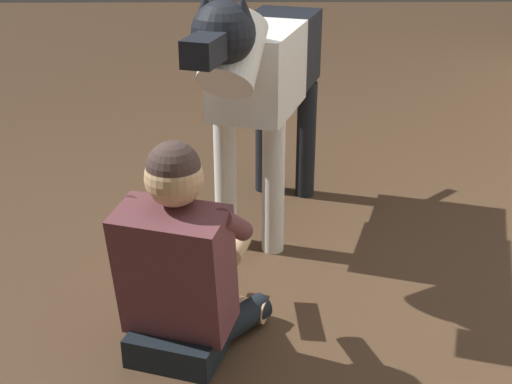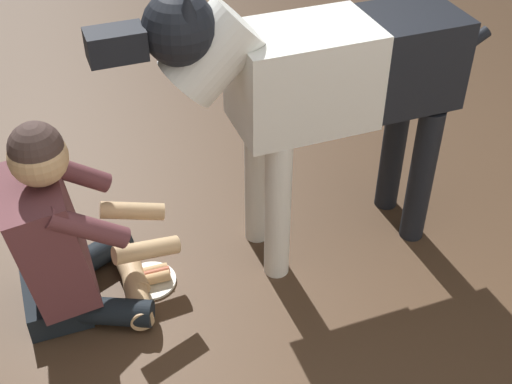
% 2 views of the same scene
% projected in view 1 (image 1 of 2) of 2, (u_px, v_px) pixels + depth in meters
% --- Properties ---
extents(ground_plane, '(14.70, 14.70, 0.00)m').
position_uv_depth(ground_plane, '(340.00, 292.00, 3.10)').
color(ground_plane, '#4D3624').
extents(person_sitting_on_floor, '(0.69, 0.60, 0.86)m').
position_uv_depth(person_sitting_on_floor, '(181.00, 267.00, 2.60)').
color(person_sitting_on_floor, black).
rests_on(person_sitting_on_floor, ground).
extents(large_dog, '(1.54, 0.64, 1.28)m').
position_uv_depth(large_dog, '(262.00, 75.00, 3.31)').
color(large_dog, silver).
rests_on(large_dog, ground).
extents(hot_dog_on_plate, '(0.22, 0.22, 0.06)m').
position_uv_depth(hot_dog_on_plate, '(212.00, 298.00, 3.01)').
color(hot_dog_on_plate, silver).
rests_on(hot_dog_on_plate, ground).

